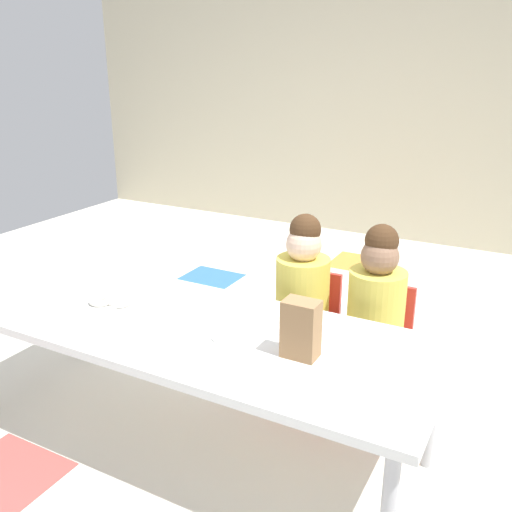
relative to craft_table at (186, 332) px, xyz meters
The scene contains 10 objects.
ground_plane 0.95m from the craft_table, 96.18° to the left, with size 6.64×5.34×0.02m.
back_wall 3.51m from the craft_table, 91.38° to the left, with size 6.64×0.10×2.47m, color beige.
craft_table is the anchor object (origin of this frame).
seated_child_near_camera 0.67m from the craft_table, 66.94° to the left, with size 0.32×0.32×0.92m.
seated_child_middle_seat 0.88m from the craft_table, 44.38° to the left, with size 0.32×0.32×0.92m.
paper_bag_brown 0.55m from the craft_table, ahead, with size 0.13×0.09×0.22m, color #9E754C.
paper_plate_near_edge 0.44m from the craft_table, behind, with size 0.18×0.18×0.01m, color white.
paper_plate_center_table 0.24m from the craft_table, ahead, with size 0.18×0.18×0.01m, color white.
donut_powdered_on_plate 0.44m from the craft_table, behind, with size 0.11×0.11×0.03m, color white.
donut_powdered_loose 0.37m from the craft_table, behind, with size 0.11×0.11×0.03m, color white.
Camera 1 is at (1.34, -2.49, 1.60)m, focal length 39.54 mm.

